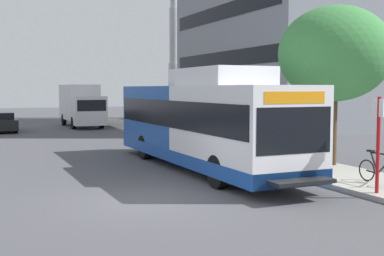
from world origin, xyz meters
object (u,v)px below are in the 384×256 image
object	(u,v)px
transit_bus	(202,123)
box_truck_background	(81,104)
bus_stop_sign_pole	(378,137)
bicycle_parked	(380,170)
street_tree_near_stop	(335,54)
parked_car_far_lane	(2,122)

from	to	relation	value
transit_bus	box_truck_background	size ratio (longest dim) A/B	1.75
bus_stop_sign_pole	bicycle_parked	bearing A→B (deg)	41.79
bicycle_parked	box_truck_background	bearing A→B (deg)	96.24
bus_stop_sign_pole	box_truck_background	world-z (taller)	box_truck_background
bicycle_parked	box_truck_background	size ratio (longest dim) A/B	0.25
bus_stop_sign_pole	street_tree_near_stop	world-z (taller)	street_tree_near_stop
bus_stop_sign_pole	parked_car_far_lane	xyz separation A→B (m)	(-8.00, 26.40, -0.99)
bus_stop_sign_pole	box_truck_background	distance (m)	28.95
parked_car_far_lane	street_tree_near_stop	bearing A→B (deg)	-64.95
bicycle_parked	bus_stop_sign_pole	bearing A→B (deg)	-138.21
bus_stop_sign_pole	bicycle_parked	xyz separation A→B (m)	(1.02, 0.91, -1.09)
box_truck_background	street_tree_near_stop	bearing A→B (deg)	-80.04
transit_bus	bicycle_parked	bearing A→B (deg)	-59.87
box_truck_background	bus_stop_sign_pole	bearing A→B (deg)	-85.95
parked_car_far_lane	box_truck_background	bearing A→B (deg)	22.57
street_tree_near_stop	box_truck_background	world-z (taller)	street_tree_near_stop
parked_car_far_lane	box_truck_background	size ratio (longest dim) A/B	0.64
transit_bus	street_tree_near_stop	bearing A→B (deg)	-23.42
transit_bus	street_tree_near_stop	xyz separation A→B (m)	(4.43, -1.92, 2.51)
street_tree_near_stop	box_truck_background	bearing A→B (deg)	99.96
box_truck_background	parked_car_far_lane	bearing A→B (deg)	-157.43
street_tree_near_stop	bus_stop_sign_pole	bearing A→B (deg)	-116.34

